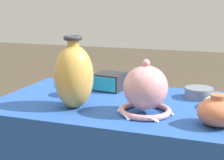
{
  "coord_description": "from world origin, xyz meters",
  "views": [
    {
      "loc": [
        0.39,
        -1.28,
        1.15
      ],
      "look_at": [
        -0.03,
        -0.09,
        0.86
      ],
      "focal_mm": 55.0,
      "sensor_mm": 36.0,
      "label": 1
    }
  ],
  "objects_px": {
    "vase_tall_bulbous": "(74,76)",
    "jar_round_terracotta": "(217,112)",
    "pot_squat_porcelain": "(78,81)",
    "vase_dome_bell": "(145,91)",
    "pot_squat_slate": "(199,93)",
    "mosaic_tile_box": "(110,82)",
    "cup_wide_cobalt": "(76,87)"
  },
  "relations": [
    {
      "from": "vase_tall_bulbous",
      "to": "mosaic_tile_box",
      "type": "distance_m",
      "value": 0.32
    },
    {
      "from": "vase_dome_bell",
      "to": "jar_round_terracotta",
      "type": "xyz_separation_m",
      "value": [
        0.25,
        -0.05,
        -0.04
      ]
    },
    {
      "from": "cup_wide_cobalt",
      "to": "pot_squat_slate",
      "type": "bearing_deg",
      "value": 14.41
    },
    {
      "from": "mosaic_tile_box",
      "to": "pot_squat_porcelain",
      "type": "bearing_deg",
      "value": -177.76
    },
    {
      "from": "mosaic_tile_box",
      "to": "pot_squat_slate",
      "type": "distance_m",
      "value": 0.4
    },
    {
      "from": "vase_tall_bulbous",
      "to": "vase_dome_bell",
      "type": "distance_m",
      "value": 0.28
    },
    {
      "from": "mosaic_tile_box",
      "to": "vase_tall_bulbous",
      "type": "bearing_deg",
      "value": -89.1
    },
    {
      "from": "vase_dome_bell",
      "to": "jar_round_terracotta",
      "type": "relative_size",
      "value": 1.54
    },
    {
      "from": "vase_dome_bell",
      "to": "mosaic_tile_box",
      "type": "height_order",
      "value": "vase_dome_bell"
    },
    {
      "from": "pot_squat_slate",
      "to": "cup_wide_cobalt",
      "type": "xyz_separation_m",
      "value": [
        -0.51,
        -0.13,
        0.01
      ]
    },
    {
      "from": "mosaic_tile_box",
      "to": "pot_squat_porcelain",
      "type": "height_order",
      "value": "mosaic_tile_box"
    },
    {
      "from": "pot_squat_slate",
      "to": "cup_wide_cobalt",
      "type": "height_order",
      "value": "cup_wide_cobalt"
    },
    {
      "from": "mosaic_tile_box",
      "to": "jar_round_terracotta",
      "type": "relative_size",
      "value": 1.05
    },
    {
      "from": "vase_dome_bell",
      "to": "vase_tall_bulbous",
      "type": "bearing_deg",
      "value": -176.05
    },
    {
      "from": "cup_wide_cobalt",
      "to": "jar_round_terracotta",
      "type": "bearing_deg",
      "value": -17.62
    },
    {
      "from": "vase_dome_bell",
      "to": "cup_wide_cobalt",
      "type": "distance_m",
      "value": 0.38
    },
    {
      "from": "pot_squat_slate",
      "to": "pot_squat_porcelain",
      "type": "height_order",
      "value": "pot_squat_porcelain"
    },
    {
      "from": "mosaic_tile_box",
      "to": "jar_round_terracotta",
      "type": "xyz_separation_m",
      "value": [
        0.49,
        -0.33,
        0.01
      ]
    },
    {
      "from": "vase_tall_bulbous",
      "to": "mosaic_tile_box",
      "type": "bearing_deg",
      "value": 83.23
    },
    {
      "from": "vase_dome_bell",
      "to": "pot_squat_slate",
      "type": "xyz_separation_m",
      "value": [
        0.17,
        0.28,
        -0.06
      ]
    },
    {
      "from": "vase_tall_bulbous",
      "to": "pot_squat_slate",
      "type": "relative_size",
      "value": 2.33
    },
    {
      "from": "mosaic_tile_box",
      "to": "pot_squat_slate",
      "type": "height_order",
      "value": "mosaic_tile_box"
    },
    {
      "from": "pot_squat_slate",
      "to": "pot_squat_porcelain",
      "type": "distance_m",
      "value": 0.57
    },
    {
      "from": "jar_round_terracotta",
      "to": "pot_squat_porcelain",
      "type": "distance_m",
      "value": 0.75
    },
    {
      "from": "vase_dome_bell",
      "to": "pot_squat_porcelain",
      "type": "distance_m",
      "value": 0.51
    },
    {
      "from": "jar_round_terracotta",
      "to": "cup_wide_cobalt",
      "type": "xyz_separation_m",
      "value": [
        -0.6,
        0.19,
        -0.01
      ]
    },
    {
      "from": "vase_tall_bulbous",
      "to": "vase_dome_bell",
      "type": "xyz_separation_m",
      "value": [
        0.27,
        0.02,
        -0.04
      ]
    },
    {
      "from": "vase_tall_bulbous",
      "to": "jar_round_terracotta",
      "type": "height_order",
      "value": "vase_tall_bulbous"
    },
    {
      "from": "vase_tall_bulbous",
      "to": "cup_wide_cobalt",
      "type": "height_order",
      "value": "vase_tall_bulbous"
    },
    {
      "from": "mosaic_tile_box",
      "to": "cup_wide_cobalt",
      "type": "relative_size",
      "value": 1.44
    },
    {
      "from": "vase_dome_bell",
      "to": "jar_round_terracotta",
      "type": "bearing_deg",
      "value": -10.15
    },
    {
      "from": "vase_dome_bell",
      "to": "cup_wide_cobalt",
      "type": "bearing_deg",
      "value": 157.25
    }
  ]
}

